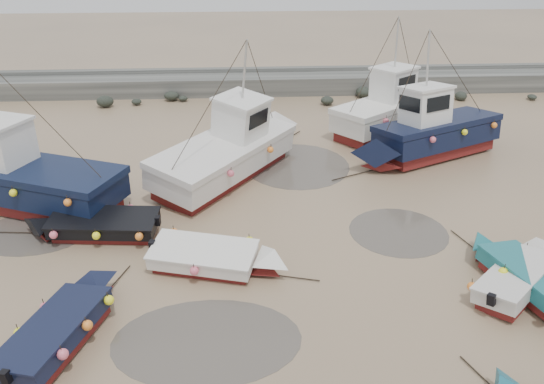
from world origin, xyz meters
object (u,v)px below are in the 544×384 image
at_px(dinghy_1, 64,323).
at_px(dinghy_6, 526,274).
at_px(dinghy_3, 524,274).
at_px(dinghy_4, 95,223).
at_px(cabin_boat_2, 430,132).
at_px(person, 200,196).
at_px(cabin_boat_3, 390,108).
at_px(dinghy_5, 214,255).
at_px(cabin_boat_0, 15,176).
at_px(cabin_boat_1, 231,147).

distance_m(dinghy_1, dinghy_6, 14.17).
relative_size(dinghy_3, dinghy_6, 0.79).
bearing_deg(dinghy_4, dinghy_1, -169.87).
bearing_deg(dinghy_6, cabin_boat_2, 71.98).
relative_size(dinghy_3, cabin_boat_2, 0.52).
bearing_deg(person, dinghy_1, 68.14).
relative_size(dinghy_6, cabin_boat_3, 0.76).
bearing_deg(dinghy_5, cabin_boat_0, -106.79).
distance_m(cabin_boat_1, cabin_boat_3, 10.10).
distance_m(dinghy_6, cabin_boat_3, 14.50).
height_order(dinghy_3, dinghy_6, same).
bearing_deg(dinghy_5, cabin_boat_1, -168.52).
bearing_deg(dinghy_6, dinghy_3, 169.57).
xyz_separation_m(dinghy_3, person, (-10.78, 7.12, -0.55)).
bearing_deg(cabin_boat_3, dinghy_1, -77.39).
distance_m(dinghy_3, cabin_boat_0, 19.47).
bearing_deg(cabin_boat_0, cabin_boat_1, -51.79).
distance_m(dinghy_6, cabin_boat_1, 13.41).
relative_size(dinghy_6, cabin_boat_2, 0.65).
distance_m(dinghy_4, cabin_boat_0, 4.67).
bearing_deg(dinghy_1, cabin_boat_2, 58.79).
height_order(dinghy_5, cabin_boat_2, cabin_boat_2).
distance_m(dinghy_3, cabin_boat_1, 13.35).
bearing_deg(dinghy_4, dinghy_3, -100.61).
xyz_separation_m(cabin_boat_0, cabin_boat_1, (8.79, 2.61, -0.00)).
height_order(dinghy_6, cabin_boat_3, cabin_boat_3).
bearing_deg(dinghy_5, dinghy_1, -37.00).
bearing_deg(cabin_boat_3, dinghy_5, -73.39).
bearing_deg(person, cabin_boat_0, 0.98).
height_order(cabin_boat_1, cabin_boat_2, same).
height_order(dinghy_1, cabin_boat_3, cabin_boat_3).
height_order(dinghy_3, cabin_boat_2, cabin_boat_2).
bearing_deg(dinghy_3, cabin_boat_3, 140.67).
distance_m(dinghy_1, cabin_boat_1, 11.89).
bearing_deg(dinghy_3, dinghy_1, -125.76).
relative_size(cabin_boat_0, cabin_boat_3, 1.36).
height_order(dinghy_1, dinghy_4, same).
xyz_separation_m(dinghy_1, cabin_boat_3, (13.32, 16.00, 0.83)).
xyz_separation_m(cabin_boat_1, cabin_boat_3, (8.75, 5.04, 0.07)).
bearing_deg(dinghy_6, dinghy_4, 147.67).
bearing_deg(cabin_boat_1, cabin_boat_3, 65.69).
height_order(dinghy_3, cabin_boat_0, cabin_boat_0).
distance_m(dinghy_5, cabin_boat_3, 15.82).
bearing_deg(person, dinghy_5, 97.47).
xyz_separation_m(dinghy_5, cabin_boat_1, (0.49, 7.77, 0.76)).
bearing_deg(cabin_boat_0, dinghy_4, -104.09).
relative_size(cabin_boat_0, cabin_boat_1, 1.10).
relative_size(dinghy_5, cabin_boat_0, 0.54).
xyz_separation_m(dinghy_5, person, (-0.86, 5.47, -0.55)).
relative_size(dinghy_1, dinghy_5, 1.00).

